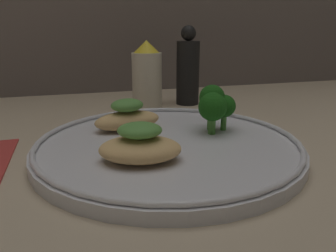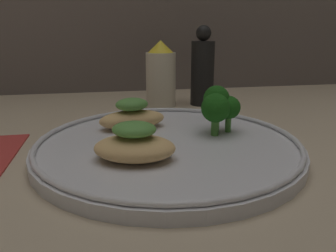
{
  "view_description": "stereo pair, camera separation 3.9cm",
  "coord_description": "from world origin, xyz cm",
  "px_view_note": "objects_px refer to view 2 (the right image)",
  "views": [
    {
      "loc": [
        -10.78,
        -35.98,
        14.53
      ],
      "look_at": [
        0.0,
        0.0,
        3.4
      ],
      "focal_mm": 35.0,
      "sensor_mm": 36.0,
      "label": 1
    },
    {
      "loc": [
        -6.97,
        -36.91,
        14.53
      ],
      "look_at": [
        0.0,
        0.0,
        3.4
      ],
      "focal_mm": 35.0,
      "sensor_mm": 36.0,
      "label": 2
    }
  ],
  "objects_px": {
    "pepper_grinder": "(202,70)",
    "plate": "(168,145)",
    "sauce_bottle": "(161,75)",
    "broccoli_bunch": "(219,106)"
  },
  "relations": [
    {
      "from": "sauce_bottle",
      "to": "pepper_grinder",
      "type": "distance_m",
      "value": 0.08
    },
    {
      "from": "pepper_grinder",
      "to": "broccoli_bunch",
      "type": "bearing_deg",
      "value": -101.15
    },
    {
      "from": "sauce_bottle",
      "to": "broccoli_bunch",
      "type": "bearing_deg",
      "value": -80.63
    },
    {
      "from": "plate",
      "to": "pepper_grinder",
      "type": "bearing_deg",
      "value": 65.21
    },
    {
      "from": "plate",
      "to": "sauce_bottle",
      "type": "relative_size",
      "value": 2.54
    },
    {
      "from": "pepper_grinder",
      "to": "plate",
      "type": "bearing_deg",
      "value": -114.79
    },
    {
      "from": "sauce_bottle",
      "to": "plate",
      "type": "bearing_deg",
      "value": -97.57
    },
    {
      "from": "plate",
      "to": "pepper_grinder",
      "type": "distance_m",
      "value": 0.28
    },
    {
      "from": "broccoli_bunch",
      "to": "pepper_grinder",
      "type": "relative_size",
      "value": 0.4
    },
    {
      "from": "plate",
      "to": "broccoli_bunch",
      "type": "distance_m",
      "value": 0.09
    }
  ]
}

